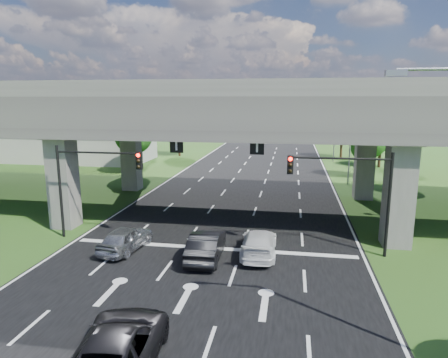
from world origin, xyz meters
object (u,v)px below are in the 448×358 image
(car_white, at_px, (259,243))
(streetlight_beyond, at_px, (332,121))
(streetlight_far, at_px, (347,129))
(car_dark, at_px, (206,245))
(car_silver, at_px, (126,239))
(car_trailing, at_px, (118,348))
(signal_left, at_px, (90,175))
(signal_right, at_px, (350,184))

(car_white, bearing_deg, streetlight_beyond, -103.02)
(streetlight_far, distance_m, car_dark, 24.80)
(streetlight_far, bearing_deg, car_silver, -124.74)
(car_white, distance_m, car_trailing, 11.43)
(signal_left, bearing_deg, streetlight_far, 48.22)
(car_silver, xyz_separation_m, car_white, (7.82, 0.70, -0.02))
(car_silver, bearing_deg, streetlight_beyond, -103.95)
(car_silver, bearing_deg, streetlight_far, -116.93)
(signal_right, xyz_separation_m, streetlight_beyond, (2.27, 36.06, 1.66))
(car_silver, height_order, car_trailing, car_trailing)
(signal_left, xyz_separation_m, car_trailing, (6.96, -11.74, -3.37))
(signal_right, relative_size, car_white, 1.24)
(car_dark, height_order, car_white, car_dark)
(signal_left, bearing_deg, car_silver, -29.67)
(signal_left, distance_m, car_dark, 8.76)
(signal_left, distance_m, car_trailing, 14.06)
(signal_left, distance_m, car_silver, 4.77)
(signal_right, distance_m, streetlight_beyond, 36.17)
(streetlight_far, bearing_deg, streetlight_beyond, 90.00)
(signal_left, height_order, car_silver, signal_left)
(signal_left, bearing_deg, streetlight_beyond, 63.57)
(streetlight_far, relative_size, car_white, 2.07)
(signal_right, distance_m, signal_left, 15.65)
(car_white, bearing_deg, signal_right, -171.19)
(car_dark, bearing_deg, car_silver, -6.97)
(signal_right, xyz_separation_m, car_dark, (-7.82, -2.02, -3.38))
(car_white, height_order, car_trailing, car_trailing)
(streetlight_beyond, xyz_separation_m, car_white, (-7.23, -37.00, -5.12))
(streetlight_far, bearing_deg, car_white, -108.99)
(car_silver, height_order, car_dark, car_dark)
(signal_right, bearing_deg, car_dark, -165.48)
(streetlight_far, xyz_separation_m, car_trailing, (-10.96, -31.80, -5.03))
(signal_right, bearing_deg, streetlight_far, 83.53)
(signal_left, distance_m, car_white, 11.28)
(streetlight_beyond, distance_m, car_white, 38.04)
(car_dark, xyz_separation_m, car_white, (2.87, 1.08, -0.08))
(signal_right, height_order, car_silver, signal_right)
(car_dark, distance_m, car_white, 3.06)
(car_silver, bearing_deg, car_dark, -176.64)
(signal_right, bearing_deg, signal_left, 180.00)
(streetlight_far, bearing_deg, car_trailing, -109.02)
(signal_left, bearing_deg, car_dark, -14.50)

